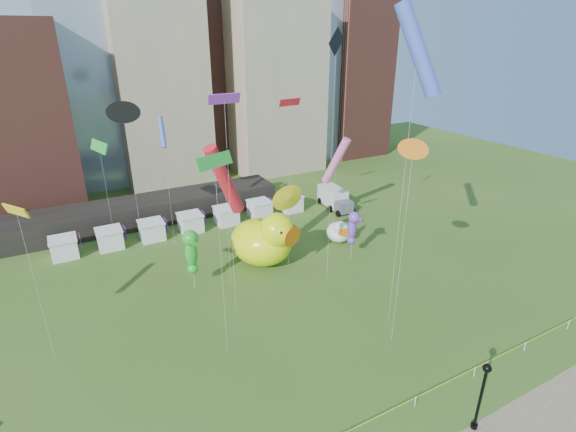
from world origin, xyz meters
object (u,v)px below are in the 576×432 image
small_duck (339,231)px  seahorse_green (191,249)px  seahorse_purple (353,226)px  box_truck (334,198)px  big_duck (264,240)px  lamppost (482,389)px

small_duck → seahorse_green: bearing=-155.5°
small_duck → seahorse_purple: seahorse_purple is taller
small_duck → box_truck: (6.08, 9.91, 0.06)m
big_duck → lamppost: bearing=-109.2°
big_duck → seahorse_green: seahorse_green is taller
small_duck → seahorse_green: (-19.08, -1.95, 3.18)m
seahorse_purple → box_truck: (7.41, 14.35, -2.77)m
big_duck → small_duck: bearing=-21.3°
small_duck → seahorse_green: seahorse_green is taller
seahorse_purple → small_duck: bearing=50.0°
lamppost → box_truck: size_ratio=0.78×
seahorse_purple → box_truck: seahorse_purple is taller
seahorse_green → seahorse_purple: bearing=-7.7°
big_duck → small_duck: size_ratio=2.14×
box_truck → small_duck: bearing=-116.9°
seahorse_purple → lamppost: bearing=-129.7°
seahorse_green → lamppost: bearing=-66.1°
seahorse_purple → big_duck: bearing=133.9°
small_duck → lamppost: 28.44m
big_duck → seahorse_green: size_ratio=1.43×
big_duck → seahorse_green: (-8.57, -1.36, 1.60)m
seahorse_green → box_truck: seahorse_green is taller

